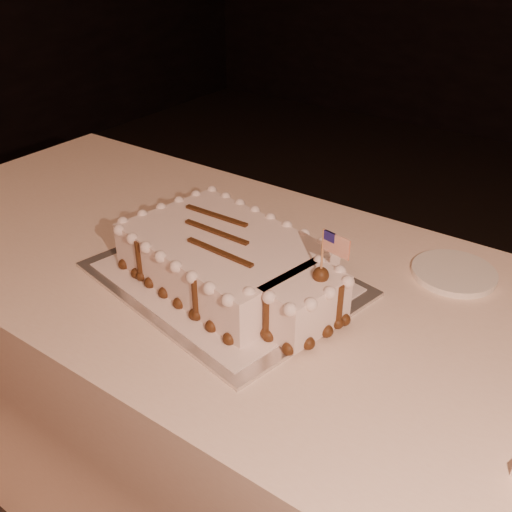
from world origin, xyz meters
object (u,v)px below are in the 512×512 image
Objects in this scene: banquet_table at (341,455)px; sheet_cake at (232,262)px; cake_board at (224,279)px; side_plate at (454,273)px.

sheet_cake reaches higher than banquet_table.
cake_board is 0.06m from sheet_cake.
sheet_cake is at bearing -167.88° from banquet_table.
banquet_table is 14.17× the size of side_plate.
sheet_cake reaches higher than side_plate.
cake_board is at bearing -142.21° from side_plate.
side_plate is (0.34, 0.29, -0.05)m from sheet_cake.
cake_board is 0.47m from side_plate.
side_plate is at bearing 48.82° from cake_board.
banquet_table is at bearing 12.12° from sheet_cake.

